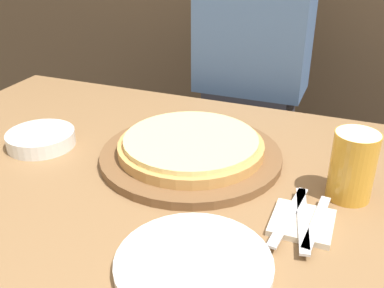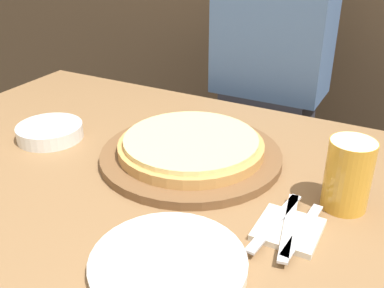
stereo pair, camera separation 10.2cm
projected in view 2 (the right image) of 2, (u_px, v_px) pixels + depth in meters
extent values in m
cylinder|color=brown|center=(192.00, 156.00, 1.04)|extent=(0.42, 0.42, 0.02)
cylinder|color=tan|center=(192.00, 147.00, 1.03)|extent=(0.33, 0.33, 0.02)
cylinder|color=#EAD184|center=(192.00, 140.00, 1.02)|extent=(0.31, 0.31, 0.01)
cylinder|color=gold|center=(348.00, 175.00, 0.84)|extent=(0.09, 0.09, 0.14)
cylinder|color=white|center=(354.00, 146.00, 0.81)|extent=(0.08, 0.08, 0.02)
cylinder|color=silver|center=(168.00, 263.00, 0.72)|extent=(0.25, 0.25, 0.02)
cylinder|color=silver|center=(51.00, 131.00, 1.14)|extent=(0.16, 0.16, 0.04)
cube|color=beige|center=(288.00, 230.00, 0.80)|extent=(0.11, 0.11, 0.01)
cube|color=silver|center=(275.00, 222.00, 0.80)|extent=(0.04, 0.20, 0.00)
cube|color=silver|center=(289.00, 226.00, 0.79)|extent=(0.06, 0.20, 0.00)
cube|color=silver|center=(303.00, 230.00, 0.78)|extent=(0.03, 0.17, 0.00)
cube|color=#33333D|center=(261.00, 183.00, 1.67)|extent=(0.28, 0.20, 0.72)
cube|color=#4C6B99|center=(274.00, 28.00, 1.41)|extent=(0.36, 0.20, 0.42)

